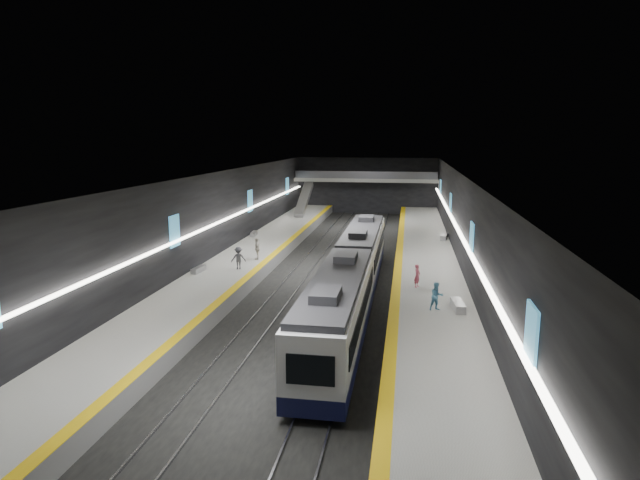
% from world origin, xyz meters
% --- Properties ---
extents(ground, '(70.00, 70.00, 0.00)m').
position_xyz_m(ground, '(0.00, 0.00, 0.00)').
color(ground, black).
rests_on(ground, ground).
extents(ceiling, '(20.00, 70.00, 0.04)m').
position_xyz_m(ceiling, '(0.00, 0.00, 8.00)').
color(ceiling, beige).
rests_on(ceiling, wall_left).
extents(wall_left, '(0.04, 70.00, 8.00)m').
position_xyz_m(wall_left, '(-10.00, 0.00, 4.00)').
color(wall_left, black).
rests_on(wall_left, ground).
extents(wall_right, '(0.04, 70.00, 8.00)m').
position_xyz_m(wall_right, '(10.00, 0.00, 4.00)').
color(wall_right, black).
rests_on(wall_right, ground).
extents(wall_back, '(20.00, 0.04, 8.00)m').
position_xyz_m(wall_back, '(0.00, 35.00, 4.00)').
color(wall_back, black).
rests_on(wall_back, ground).
extents(platform_left, '(5.00, 70.00, 1.00)m').
position_xyz_m(platform_left, '(-7.50, 0.00, 0.50)').
color(platform_left, slate).
rests_on(platform_left, ground).
extents(tile_surface_left, '(5.00, 70.00, 0.02)m').
position_xyz_m(tile_surface_left, '(-7.50, 0.00, 1.01)').
color(tile_surface_left, '#989893').
rests_on(tile_surface_left, platform_left).
extents(tactile_strip_left, '(0.60, 70.00, 0.02)m').
position_xyz_m(tactile_strip_left, '(-5.30, 0.00, 1.02)').
color(tactile_strip_left, yellow).
rests_on(tactile_strip_left, platform_left).
extents(platform_right, '(5.00, 70.00, 1.00)m').
position_xyz_m(platform_right, '(7.50, 0.00, 0.50)').
color(platform_right, slate).
rests_on(platform_right, ground).
extents(tile_surface_right, '(5.00, 70.00, 0.02)m').
position_xyz_m(tile_surface_right, '(7.50, 0.00, 1.01)').
color(tile_surface_right, '#989893').
rests_on(tile_surface_right, platform_right).
extents(tactile_strip_right, '(0.60, 70.00, 0.02)m').
position_xyz_m(tactile_strip_right, '(5.30, 0.00, 1.02)').
color(tactile_strip_right, yellow).
rests_on(tactile_strip_right, platform_right).
extents(rails, '(6.52, 70.00, 0.12)m').
position_xyz_m(rails, '(-0.00, 0.00, 0.06)').
color(rails, gray).
rests_on(rails, ground).
extents(train, '(2.69, 30.04, 3.60)m').
position_xyz_m(train, '(2.50, -8.86, 2.20)').
color(train, '#0E1136').
rests_on(train, ground).
extents(ad_posters, '(19.94, 53.50, 2.20)m').
position_xyz_m(ad_posters, '(-0.00, 1.00, 4.50)').
color(ad_posters, '#449ECE').
rests_on(ad_posters, wall_left).
extents(cove_light_left, '(0.25, 68.60, 0.12)m').
position_xyz_m(cove_light_left, '(-9.80, 0.00, 3.80)').
color(cove_light_left, white).
rests_on(cove_light_left, wall_left).
extents(cove_light_right, '(0.25, 68.60, 0.12)m').
position_xyz_m(cove_light_right, '(9.80, 0.00, 3.80)').
color(cove_light_right, white).
rests_on(cove_light_right, wall_right).
extents(mezzanine_bridge, '(20.00, 3.00, 1.50)m').
position_xyz_m(mezzanine_bridge, '(0.00, 32.93, 5.04)').
color(mezzanine_bridge, gray).
rests_on(mezzanine_bridge, wall_left).
extents(escalator, '(1.20, 7.50, 3.92)m').
position_xyz_m(escalator, '(-7.50, 26.00, 2.90)').
color(escalator, '#99999E').
rests_on(escalator, platform_left).
extents(bench_left_near, '(0.61, 1.67, 0.40)m').
position_xyz_m(bench_left_near, '(-9.28, -5.63, 1.20)').
color(bench_left_near, '#99999E').
rests_on(bench_left_near, platform_left).
extents(bench_left_far, '(0.62, 1.68, 0.40)m').
position_xyz_m(bench_left_far, '(-9.50, 9.60, 1.20)').
color(bench_left_far, '#99999E').
rests_on(bench_left_far, platform_left).
extents(bench_right_near, '(0.78, 2.10, 0.50)m').
position_xyz_m(bench_right_near, '(8.93, -11.51, 1.25)').
color(bench_right_near, '#99999E').
rests_on(bench_right_near, platform_right).
extents(bench_right_far, '(0.89, 2.12, 0.50)m').
position_xyz_m(bench_right_far, '(9.50, 10.63, 1.25)').
color(bench_right_far, '#99999E').
rests_on(bench_right_far, platform_right).
extents(passenger_right_a, '(0.57, 0.66, 1.53)m').
position_xyz_m(passenger_right_a, '(6.66, -7.07, 1.77)').
color(passenger_right_a, '#B54356').
rests_on(passenger_right_a, platform_right).
extents(passenger_right_b, '(0.98, 0.88, 1.66)m').
position_xyz_m(passenger_right_b, '(7.69, -11.85, 1.83)').
color(passenger_right_b, '#518DB0').
rests_on(passenger_right_b, platform_right).
extents(passenger_left_a, '(0.65, 1.13, 1.81)m').
position_xyz_m(passenger_left_a, '(-6.12, -0.88, 1.90)').
color(passenger_left_a, beige).
rests_on(passenger_left_a, platform_left).
extents(passenger_left_b, '(1.26, 0.98, 1.72)m').
position_xyz_m(passenger_left_b, '(-6.63, -4.27, 1.86)').
color(passenger_left_b, '#44444C').
rests_on(passenger_left_b, platform_left).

